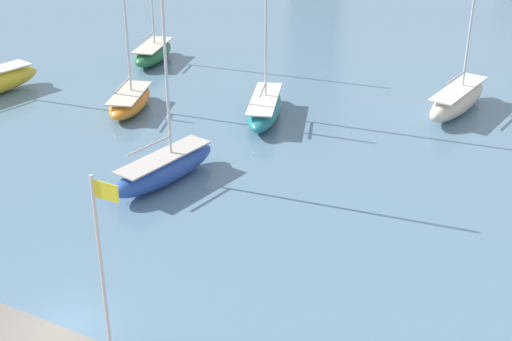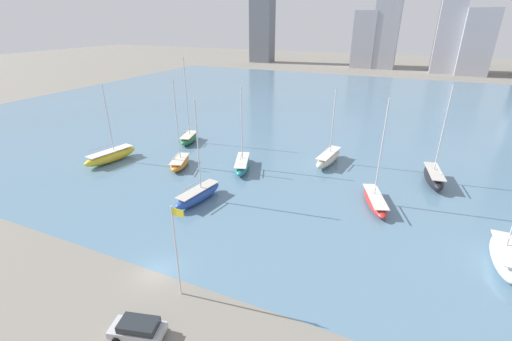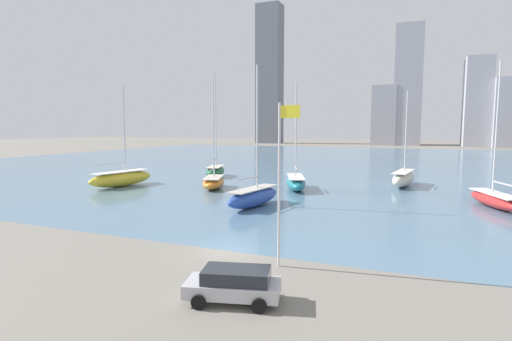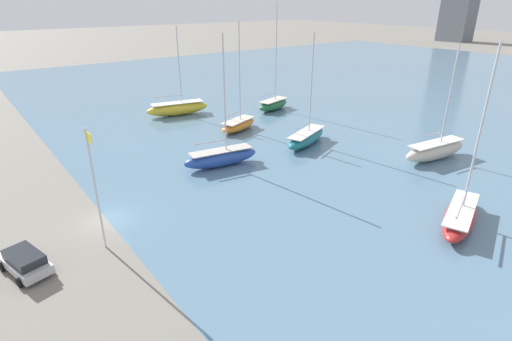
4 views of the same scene
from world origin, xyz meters
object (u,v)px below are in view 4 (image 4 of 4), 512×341
at_px(sailboat_teal, 306,137).
at_px(sailboat_cream, 435,150).
at_px(sailboat_red, 460,215).
at_px(flag_pole, 95,186).
at_px(sailboat_yellow, 178,108).
at_px(sailboat_orange, 238,124).
at_px(parked_wagon_silver, 25,261).
at_px(sailboat_green, 273,104).
at_px(sailboat_blue, 221,157).

bearing_deg(sailboat_teal, sailboat_cream, 12.71).
bearing_deg(sailboat_teal, sailboat_red, -29.91).
xyz_separation_m(flag_pole, sailboat_yellow, (-30.02, 21.33, -3.98)).
bearing_deg(sailboat_red, sailboat_cream, 108.13).
xyz_separation_m(sailboat_orange, sailboat_yellow, (-12.43, -2.98, 0.20)).
distance_m(sailboat_teal, parked_wagon_silver, 33.72).
bearing_deg(sailboat_cream, sailboat_green, -171.21).
height_order(sailboat_yellow, sailboat_teal, sailboat_teal).
bearing_deg(sailboat_yellow, parked_wagon_silver, -30.85).
bearing_deg(sailboat_green, sailboat_yellow, -130.63).
xyz_separation_m(flag_pole, sailboat_red, (14.16, 24.15, -4.24)).
distance_m(sailboat_orange, sailboat_red, 31.75).
relative_size(sailboat_red, sailboat_blue, 1.03).
xyz_separation_m(flag_pole, sailboat_teal, (-7.53, 27.76, -4.13)).
relative_size(flag_pole, sailboat_teal, 0.68).
distance_m(flag_pole, parked_wagon_silver, 6.72).
bearing_deg(sailboat_orange, sailboat_green, 97.27).
xyz_separation_m(sailboat_yellow, parked_wagon_silver, (29.64, -26.53, -0.26)).
xyz_separation_m(sailboat_orange, sailboat_blue, (9.45, -8.91, 0.13)).
distance_m(sailboat_green, sailboat_blue, 25.10).
height_order(sailboat_blue, parked_wagon_silver, sailboat_blue).
xyz_separation_m(flag_pole, sailboat_cream, (5.06, 35.99, -3.98)).
height_order(flag_pole, sailboat_teal, sailboat_teal).
bearing_deg(sailboat_cream, sailboat_orange, -145.11).
height_order(sailboat_yellow, sailboat_blue, sailboat_blue).
height_order(flag_pole, sailboat_orange, sailboat_orange).
xyz_separation_m(sailboat_teal, parked_wagon_silver, (7.16, -32.95, -0.12)).
height_order(flag_pole, sailboat_red, sailboat_red).
xyz_separation_m(sailboat_red, sailboat_teal, (-21.70, 3.60, 0.11)).
relative_size(sailboat_green, parked_wagon_silver, 3.60).
height_order(sailboat_red, parked_wagon_silver, sailboat_red).
distance_m(sailboat_red, sailboat_cream, 14.94).
xyz_separation_m(flag_pole, parked_wagon_silver, (-0.37, -5.19, -4.25)).
height_order(sailboat_orange, sailboat_teal, sailboat_orange).
distance_m(sailboat_orange, sailboat_yellow, 12.79).
bearing_deg(sailboat_orange, sailboat_cream, 7.27).
bearing_deg(flag_pole, sailboat_cream, 82.00).
bearing_deg(sailboat_yellow, sailboat_teal, 26.93).
height_order(sailboat_red, sailboat_blue, sailboat_red).
relative_size(sailboat_orange, sailboat_yellow, 1.08).
bearing_deg(sailboat_red, sailboat_teal, 151.13).
height_order(flag_pole, sailboat_cream, sailboat_cream).
height_order(sailboat_orange, sailboat_red, sailboat_orange).
distance_m(sailboat_red, parked_wagon_silver, 32.75).
height_order(sailboat_green, sailboat_cream, sailboat_green).
distance_m(sailboat_teal, sailboat_blue, 12.37).
distance_m(sailboat_yellow, sailboat_blue, 22.67).
bearing_deg(sailboat_yellow, sailboat_orange, 24.47).
height_order(flag_pole, sailboat_green, sailboat_green).
relative_size(sailboat_teal, sailboat_cream, 1.07).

